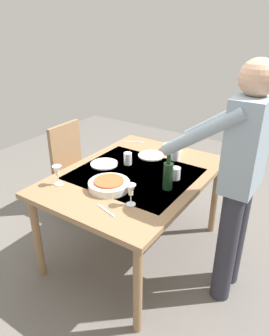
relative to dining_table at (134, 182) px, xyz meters
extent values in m
plane|color=#66605B|center=(0.00, 0.00, -0.69)|extent=(6.00, 6.00, 0.00)
cube|color=#93704C|center=(0.00, 0.00, 0.05)|extent=(1.44, 1.06, 0.04)
cube|color=beige|center=(0.00, 0.00, 0.07)|extent=(0.79, 0.90, 0.00)
cylinder|color=#93704C|center=(-0.65, -0.46, -0.33)|extent=(0.06, 0.06, 0.72)
cylinder|color=#93704C|center=(0.65, -0.46, -0.33)|extent=(0.06, 0.06, 0.72)
cylinder|color=#93704C|center=(-0.65, 0.46, -0.33)|extent=(0.06, 0.06, 0.72)
cylinder|color=#93704C|center=(0.65, 0.46, -0.33)|extent=(0.06, 0.06, 0.72)
cube|color=brown|center=(-0.24, -0.83, -0.24)|extent=(0.40, 0.40, 0.04)
cube|color=#93704C|center=(-0.24, -1.01, 0.01)|extent=(0.40, 0.04, 0.45)
cylinder|color=#93704C|center=(-0.41, -1.00, -0.46)|extent=(0.04, 0.04, 0.43)
cylinder|color=#93704C|center=(-0.07, -1.00, -0.46)|extent=(0.04, 0.04, 0.43)
cylinder|color=#93704C|center=(-0.41, -0.66, -0.46)|extent=(0.04, 0.04, 0.43)
cylinder|color=#93704C|center=(-0.07, -0.66, -0.46)|extent=(0.04, 0.04, 0.43)
cylinder|color=#2D2D38|center=(0.07, 0.81, -0.25)|extent=(0.14, 0.14, 0.88)
cylinder|color=#2D2D38|center=(-0.13, 0.81, -0.25)|extent=(0.14, 0.14, 0.88)
cube|color=#8C9EAD|center=(-0.03, 0.81, 0.49)|extent=(0.36, 0.20, 0.60)
sphere|color=tan|center=(-0.03, 0.81, 0.89)|extent=(0.22, 0.22, 0.22)
cylinder|color=#8C9EAD|center=(0.14, 0.57, 0.56)|extent=(0.08, 0.52, 0.40)
cylinder|color=#8C9EAD|center=(-0.21, 0.57, 0.56)|extent=(0.08, 0.52, 0.40)
cylinder|color=black|center=(0.07, 0.33, 0.17)|extent=(0.07, 0.07, 0.20)
cylinder|color=black|center=(0.07, 0.33, 0.31)|extent=(0.03, 0.03, 0.08)
cylinder|color=black|center=(0.07, 0.33, 0.36)|extent=(0.03, 0.03, 0.02)
cylinder|color=white|center=(0.46, -0.37, 0.08)|extent=(0.06, 0.06, 0.01)
cylinder|color=white|center=(0.46, -0.37, 0.11)|extent=(0.01, 0.01, 0.07)
cone|color=white|center=(0.46, -0.37, 0.19)|extent=(0.07, 0.07, 0.07)
cylinder|color=beige|center=(0.46, -0.37, 0.16)|extent=(0.03, 0.03, 0.03)
cylinder|color=white|center=(0.39, 0.23, 0.08)|extent=(0.06, 0.06, 0.01)
cylinder|color=white|center=(0.39, 0.23, 0.11)|extent=(0.01, 0.01, 0.07)
cone|color=white|center=(0.39, 0.23, 0.19)|extent=(0.07, 0.07, 0.07)
cylinder|color=beige|center=(0.39, 0.23, 0.16)|extent=(0.03, 0.03, 0.03)
cylinder|color=silver|center=(-0.10, 0.31, 0.12)|extent=(0.08, 0.08, 0.09)
cylinder|color=silver|center=(-0.12, -0.15, 0.12)|extent=(0.07, 0.07, 0.10)
cylinder|color=silver|center=(-0.42, 0.14, 0.12)|extent=(0.08, 0.08, 0.10)
cylinder|color=white|center=(0.30, -0.02, 0.10)|extent=(0.30, 0.30, 0.05)
cylinder|color=#C6562D|center=(0.30, -0.02, 0.12)|extent=(0.22, 0.22, 0.03)
cylinder|color=white|center=(-0.59, 0.03, 0.10)|extent=(0.18, 0.18, 0.05)
cylinder|color=#4C843D|center=(-0.59, 0.03, 0.12)|extent=(0.13, 0.13, 0.03)
cylinder|color=white|center=(0.00, -0.31, 0.08)|extent=(0.23, 0.23, 0.01)
cylinder|color=white|center=(-0.37, -0.07, 0.08)|extent=(0.23, 0.23, 0.01)
cube|color=silver|center=(-0.57, -0.39, 0.07)|extent=(0.09, 0.19, 0.00)
cube|color=silver|center=(0.54, 0.14, 0.07)|extent=(0.06, 0.18, 0.00)
camera|label=1|loc=(1.86, 1.24, 1.21)|focal=33.98mm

